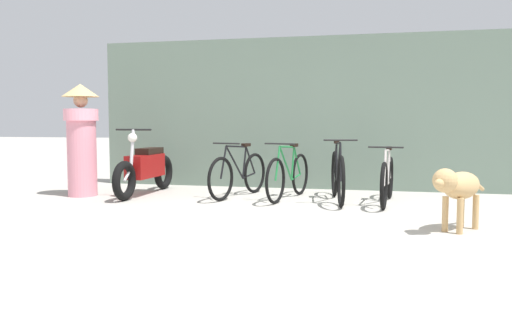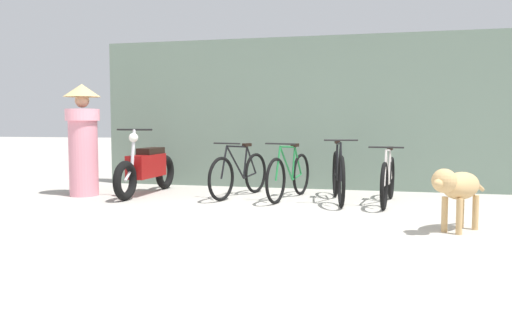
{
  "view_description": "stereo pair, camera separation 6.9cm",
  "coord_description": "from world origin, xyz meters",
  "px_view_note": "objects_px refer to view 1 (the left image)",
  "views": [
    {
      "loc": [
        0.8,
        -5.2,
        1.13
      ],
      "look_at": [
        -0.59,
        1.16,
        0.65
      ],
      "focal_mm": 35.0,
      "sensor_mm": 36.0,
      "label": 1
    },
    {
      "loc": [
        0.87,
        -5.18,
        1.13
      ],
      "look_at": [
        -0.59,
        1.16,
        0.65
      ],
      "focal_mm": 35.0,
      "sensor_mm": 36.0,
      "label": 2
    }
  ],
  "objects_px": {
    "bicycle_0": "(239,174)",
    "bicycle_1": "(289,176)",
    "bicycle_2": "(338,176)",
    "stray_dog": "(458,187)",
    "bicycle_3": "(387,180)",
    "person_in_robes": "(82,136)",
    "motorcycle": "(145,169)"
  },
  "relations": [
    {
      "from": "bicycle_2",
      "to": "bicycle_3",
      "type": "height_order",
      "value": "bicycle_2"
    },
    {
      "from": "bicycle_0",
      "to": "bicycle_3",
      "type": "distance_m",
      "value": 2.21
    },
    {
      "from": "bicycle_2",
      "to": "person_in_robes",
      "type": "relative_size",
      "value": 0.99
    },
    {
      "from": "bicycle_0",
      "to": "motorcycle",
      "type": "relative_size",
      "value": 0.82
    },
    {
      "from": "bicycle_3",
      "to": "person_in_robes",
      "type": "xyz_separation_m",
      "value": [
        -4.6,
        -0.23,
        0.59
      ]
    },
    {
      "from": "bicycle_1",
      "to": "bicycle_2",
      "type": "bearing_deg",
      "value": 97.42
    },
    {
      "from": "bicycle_1",
      "to": "motorcycle",
      "type": "bearing_deg",
      "value": -76.57
    },
    {
      "from": "bicycle_3",
      "to": "person_in_robes",
      "type": "distance_m",
      "value": 4.65
    },
    {
      "from": "bicycle_1",
      "to": "bicycle_2",
      "type": "distance_m",
      "value": 0.73
    },
    {
      "from": "motorcycle",
      "to": "stray_dog",
      "type": "bearing_deg",
      "value": 69.2
    },
    {
      "from": "bicycle_0",
      "to": "person_in_robes",
      "type": "xyz_separation_m",
      "value": [
        -2.4,
        -0.42,
        0.58
      ]
    },
    {
      "from": "motorcycle",
      "to": "bicycle_1",
      "type": "bearing_deg",
      "value": 92.26
    },
    {
      "from": "bicycle_0",
      "to": "bicycle_1",
      "type": "relative_size",
      "value": 0.98
    },
    {
      "from": "bicycle_1",
      "to": "person_in_robes",
      "type": "relative_size",
      "value": 0.93
    },
    {
      "from": "bicycle_0",
      "to": "bicycle_2",
      "type": "bearing_deg",
      "value": 102.06
    },
    {
      "from": "bicycle_0",
      "to": "bicycle_3",
      "type": "height_order",
      "value": "bicycle_0"
    },
    {
      "from": "bicycle_0",
      "to": "stray_dog",
      "type": "height_order",
      "value": "bicycle_0"
    },
    {
      "from": "person_in_robes",
      "to": "bicycle_3",
      "type": "bearing_deg",
      "value": 145.83
    },
    {
      "from": "bicycle_0",
      "to": "person_in_robes",
      "type": "bearing_deg",
      "value": -62.76
    },
    {
      "from": "bicycle_0",
      "to": "stray_dog",
      "type": "relative_size",
      "value": 1.77
    },
    {
      "from": "bicycle_1",
      "to": "bicycle_3",
      "type": "relative_size",
      "value": 0.96
    },
    {
      "from": "bicycle_0",
      "to": "bicycle_2",
      "type": "xyz_separation_m",
      "value": [
        1.51,
        -0.14,
        0.03
      ]
    },
    {
      "from": "bicycle_2",
      "to": "stray_dog",
      "type": "relative_size",
      "value": 1.92
    },
    {
      "from": "stray_dog",
      "to": "bicycle_0",
      "type": "bearing_deg",
      "value": -88.01
    },
    {
      "from": "motorcycle",
      "to": "stray_dog",
      "type": "xyz_separation_m",
      "value": [
        4.35,
        -1.82,
        0.06
      ]
    },
    {
      "from": "bicycle_1",
      "to": "motorcycle",
      "type": "distance_m",
      "value": 2.29
    },
    {
      "from": "stray_dog",
      "to": "person_in_robes",
      "type": "relative_size",
      "value": 0.51
    },
    {
      "from": "bicycle_0",
      "to": "person_in_robes",
      "type": "height_order",
      "value": "person_in_robes"
    },
    {
      "from": "bicycle_0",
      "to": "person_in_robes",
      "type": "distance_m",
      "value": 2.51
    },
    {
      "from": "bicycle_1",
      "to": "person_in_robes",
      "type": "distance_m",
      "value": 3.26
    },
    {
      "from": "bicycle_1",
      "to": "stray_dog",
      "type": "distance_m",
      "value": 2.76
    },
    {
      "from": "bicycle_0",
      "to": "stray_dog",
      "type": "xyz_separation_m",
      "value": [
        2.84,
        -1.9,
        0.12
      ]
    }
  ]
}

